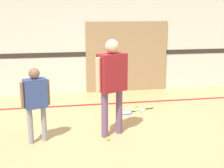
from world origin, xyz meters
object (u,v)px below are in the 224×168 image
person_instructor (112,77)px  person_student_left (36,97)px  tennis_ball_near_instructor (108,139)px  racket_spare_on_floor (140,110)px  racket_second_spare (127,112)px  tennis_ball_by_spare_racket (136,106)px

person_instructor → person_student_left: (-1.28, -0.08, -0.26)m
person_student_left → tennis_ball_near_instructor: bearing=-26.7°
racket_spare_on_floor → tennis_ball_near_instructor: 1.76m
person_student_left → racket_spare_on_floor: (2.13, 1.32, -0.77)m
person_instructor → racket_spare_on_floor: person_instructor is taller
racket_second_spare → tennis_ball_near_instructor: (-0.64, -1.36, 0.02)m
person_instructor → tennis_ball_near_instructor: (-0.11, -0.23, -1.01)m
person_student_left → racket_second_spare: bearing=14.3°
person_instructor → racket_spare_on_floor: (0.86, 1.24, -1.03)m
person_instructor → tennis_ball_by_spare_racket: size_ratio=25.60×
racket_spare_on_floor → racket_second_spare: 0.35m
person_student_left → racket_second_spare: person_student_left is taller
racket_spare_on_floor → tennis_ball_by_spare_racket: bearing=86.3°
tennis_ball_by_spare_racket → racket_spare_on_floor: bearing=-81.4°
person_instructor → tennis_ball_by_spare_racket: (0.82, 1.45, -1.01)m
racket_second_spare → tennis_ball_by_spare_racket: bearing=35.2°
tennis_ball_near_instructor → tennis_ball_by_spare_racket: 1.93m
tennis_ball_near_instructor → tennis_ball_by_spare_racket: (0.93, 1.69, 0.00)m
person_instructor → tennis_ball_near_instructor: person_instructor is taller
tennis_ball_near_instructor → person_student_left: bearing=172.7°
person_student_left → tennis_ball_by_spare_racket: 2.71m
person_student_left → tennis_ball_near_instructor: size_ratio=19.19×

